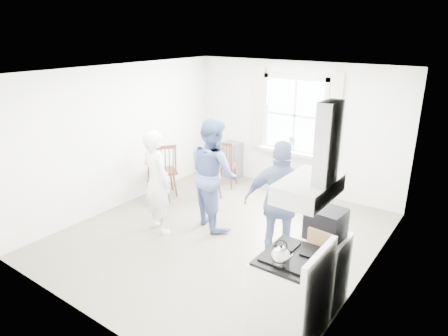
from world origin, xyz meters
TOP-DOWN VIEW (x-y plane):
  - room_shell at (0.00, 0.00)m, footprint 4.62×5.12m
  - window_assembly at (0.00, 2.45)m, footprint 1.88×0.24m
  - range_hood at (2.07, -1.35)m, footprint 0.45×0.76m
  - shelf_unit at (-1.40, 2.33)m, footprint 0.40×0.30m
  - gas_stove at (1.91, -1.35)m, footprint 0.68×0.76m
  - kettle at (1.87, -1.55)m, footprint 0.20×0.20m
  - low_cabinet at (1.98, -0.65)m, footprint 0.50×0.55m
  - stereo_stack at (1.98, -0.69)m, footprint 0.43×0.39m
  - cardboard_box at (2.01, -0.82)m, footprint 0.30×0.24m
  - windsor_chair_a at (-1.15, 1.68)m, footprint 0.53×0.52m
  - windsor_chair_b at (-1.07, 0.96)m, footprint 0.43×0.43m
  - windsor_chair_c at (-1.80, 0.60)m, footprint 0.63×0.63m
  - person_left at (-0.93, -0.49)m, footprint 0.75×0.75m
  - person_mid at (-0.32, 0.22)m, footprint 1.19×1.19m
  - person_right at (1.11, -0.11)m, footprint 1.36×1.36m
  - potted_plant at (0.03, 2.36)m, footprint 0.21×0.21m
  - windsor_chair_d at (-1.77, 0.25)m, footprint 0.51×0.51m

SIDE VIEW (x-z plane):
  - shelf_unit at x=-1.40m, z-range 0.00..0.80m
  - low_cabinet at x=1.98m, z-range 0.00..0.90m
  - gas_stove at x=1.91m, z-range -0.08..1.04m
  - windsor_chair_b at x=-1.07m, z-range 0.10..0.98m
  - windsor_chair_d at x=-1.77m, z-range 0.10..0.98m
  - windsor_chair_a at x=-1.15m, z-range 0.11..1.12m
  - windsor_chair_c at x=-1.80m, z-range 0.12..1.21m
  - person_left at x=-0.93m, z-range 0.00..1.71m
  - person_right at x=1.11m, z-range 0.00..1.78m
  - person_mid at x=-0.32m, z-range 0.00..1.85m
  - cardboard_box at x=2.01m, z-range 0.90..1.08m
  - potted_plant at x=0.03m, z-range 0.85..1.15m
  - kettle at x=1.87m, z-range 0.90..1.18m
  - stereo_stack at x=1.98m, z-range 0.90..1.26m
  - room_shell at x=0.00m, z-range -0.02..2.62m
  - window_assembly at x=0.00m, z-range 0.61..2.31m
  - range_hood at x=2.07m, z-range 1.43..2.37m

